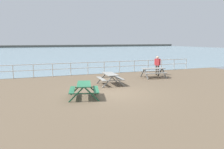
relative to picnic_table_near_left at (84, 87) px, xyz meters
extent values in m
cube|color=brown|center=(1.78, 0.52, -0.68)|extent=(30.00, 24.00, 0.20)
cube|color=gray|center=(1.78, 53.27, -0.58)|extent=(142.00, 90.00, 0.01)
cube|color=#4C4C47|center=(1.78, 96.27, -0.58)|extent=(142.00, 6.00, 1.80)
cube|color=white|center=(1.78, 8.27, 0.47)|extent=(23.00, 0.06, 0.06)
cube|color=white|center=(1.78, 8.27, -0.01)|extent=(23.00, 0.05, 0.05)
cylinder|color=white|center=(-3.58, 8.27, -0.06)|extent=(0.07, 0.07, 1.05)
cylinder|color=white|center=(-2.05, 8.27, -0.06)|extent=(0.07, 0.07, 1.05)
cylinder|color=white|center=(-0.52, 8.27, -0.06)|extent=(0.07, 0.07, 1.05)
cylinder|color=white|center=(1.02, 8.27, -0.06)|extent=(0.07, 0.07, 1.05)
cylinder|color=white|center=(2.55, 8.27, -0.06)|extent=(0.07, 0.07, 1.05)
cylinder|color=white|center=(4.08, 8.27, -0.06)|extent=(0.07, 0.07, 1.05)
cylinder|color=white|center=(5.62, 8.27, -0.06)|extent=(0.07, 0.07, 1.05)
cylinder|color=white|center=(7.15, 8.27, -0.06)|extent=(0.07, 0.07, 1.05)
cylinder|color=white|center=(8.68, 8.27, -0.06)|extent=(0.07, 0.07, 1.05)
cylinder|color=white|center=(10.22, 8.27, -0.06)|extent=(0.07, 0.07, 1.05)
cylinder|color=white|center=(11.75, 8.27, -0.06)|extent=(0.07, 0.07, 1.05)
cylinder|color=white|center=(13.28, 8.27, -0.06)|extent=(0.07, 0.07, 1.05)
cube|color=#286B47|center=(0.00, 0.00, 0.17)|extent=(1.15, 1.92, 0.05)
cube|color=#286B47|center=(-0.60, 0.16, -0.13)|extent=(0.72, 1.81, 0.04)
cube|color=#286B47|center=(0.60, -0.16, -0.13)|extent=(0.72, 1.81, 0.04)
cube|color=#1E5035|center=(-0.16, 0.85, -0.21)|extent=(0.79, 0.29, 0.79)
cube|color=#1E5035|center=(0.57, 0.65, -0.21)|extent=(0.79, 0.29, 0.79)
cube|color=#1E5035|center=(0.20, 0.75, -0.16)|extent=(1.46, 0.45, 0.04)
cube|color=#1E5035|center=(-0.57, -0.65, -0.21)|extent=(0.79, 0.29, 0.79)
cube|color=#1E5035|center=(0.16, -0.85, -0.21)|extent=(0.79, 0.29, 0.79)
cube|color=#1E5035|center=(-0.20, -0.75, -0.16)|extent=(1.46, 0.45, 0.04)
cube|color=gray|center=(6.94, 4.48, 0.17)|extent=(1.87, 0.91, 0.05)
cube|color=gray|center=(7.02, 5.10, -0.13)|extent=(1.82, 0.48, 0.04)
cube|color=gray|center=(6.87, 3.87, -0.13)|extent=(1.82, 0.48, 0.04)
cube|color=slate|center=(7.76, 4.76, -0.21)|extent=(0.17, 0.80, 0.79)
cube|color=slate|center=(7.67, 4.02, -0.21)|extent=(0.17, 0.80, 0.79)
cube|color=slate|center=(7.72, 4.39, -0.16)|extent=(0.24, 1.50, 0.04)
cube|color=slate|center=(6.21, 4.95, -0.21)|extent=(0.17, 0.80, 0.79)
cube|color=slate|center=(6.12, 4.21, -0.21)|extent=(0.17, 0.80, 0.79)
cube|color=slate|center=(6.17, 4.58, -0.16)|extent=(0.24, 1.50, 0.04)
cube|color=gray|center=(2.59, 2.89, 0.17)|extent=(0.84, 1.85, 0.05)
cube|color=gray|center=(1.97, 2.94, -0.13)|extent=(0.40, 1.82, 0.04)
cube|color=gray|center=(3.21, 2.84, -0.13)|extent=(0.40, 1.82, 0.04)
cube|color=slate|center=(2.28, 3.70, -0.21)|extent=(0.80, 0.14, 0.79)
cube|color=slate|center=(3.03, 3.64, -0.21)|extent=(0.80, 0.14, 0.79)
cube|color=slate|center=(2.65, 3.67, -0.16)|extent=(1.50, 0.18, 0.04)
cube|color=slate|center=(2.15, 2.15, -0.21)|extent=(0.80, 0.14, 0.79)
cube|color=slate|center=(2.90, 2.09, -0.21)|extent=(0.80, 0.14, 0.79)
cube|color=slate|center=(2.53, 2.12, -0.16)|extent=(1.50, 0.18, 0.04)
cylinder|color=#4C4233|center=(8.06, 5.49, -0.16)|extent=(0.14, 0.14, 0.85)
cylinder|color=#4C4233|center=(7.94, 5.62, -0.16)|extent=(0.14, 0.14, 0.85)
cube|color=red|center=(8.00, 5.55, 0.56)|extent=(0.39, 0.40, 0.58)
cylinder|color=red|center=(8.14, 5.39, 0.58)|extent=(0.09, 0.09, 0.52)
cylinder|color=red|center=(7.85, 5.71, 0.58)|extent=(0.09, 0.09, 0.52)
sphere|color=beige|center=(8.00, 5.55, 0.96)|extent=(0.23, 0.23, 0.23)
camera|label=1|loc=(-3.06, -11.67, 2.42)|focal=37.54mm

